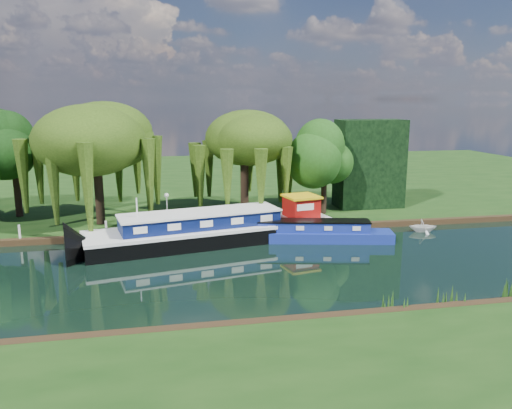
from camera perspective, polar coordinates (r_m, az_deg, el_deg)
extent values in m
plane|color=black|center=(30.54, -10.64, -7.88)|extent=(120.00, 120.00, 0.00)
cube|color=black|center=(63.57, -10.90, 2.66)|extent=(120.00, 52.00, 0.45)
cube|color=black|center=(36.60, -4.77, -3.62)|extent=(18.67, 7.58, 1.22)
cube|color=silver|center=(36.42, -4.79, -2.54)|extent=(18.79, 7.68, 0.22)
cube|color=#0B1647|center=(35.99, -6.35, -1.76)|extent=(11.66, 5.10, 0.96)
cube|color=silver|center=(35.87, -6.37, -0.92)|extent=(11.90, 5.34, 0.12)
cube|color=maroon|center=(38.87, 5.19, -0.29)|extent=(2.63, 2.63, 1.52)
cube|color=gold|center=(38.70, 5.22, 0.93)|extent=(2.92, 2.92, 0.16)
cylinder|color=silver|center=(34.91, -13.42, -1.21)|extent=(0.10, 0.10, 2.43)
cube|color=navy|center=(37.06, 6.53, -3.67)|extent=(11.75, 4.35, 0.87)
cube|color=navy|center=(36.86, 6.56, -2.48)|extent=(8.24, 3.14, 0.73)
cube|color=black|center=(36.76, 6.58, -1.86)|extent=(8.36, 3.26, 0.10)
cube|color=silver|center=(35.98, 1.83, -2.71)|extent=(0.58, 0.17, 0.31)
cube|color=silver|center=(36.05, 5.06, -2.72)|extent=(0.58, 0.17, 0.31)
cube|color=silver|center=(36.24, 8.27, -2.72)|extent=(0.58, 0.17, 0.31)
cube|color=silver|center=(36.54, 11.43, -2.71)|extent=(0.58, 0.17, 0.31)
imported|color=silver|center=(41.55, 18.50, -2.97)|extent=(2.47, 2.24, 1.13)
cylinder|color=black|center=(41.46, -17.51, 1.57)|extent=(0.71, 0.71, 5.46)
ellipsoid|color=#243F0D|center=(40.97, -17.86, 6.99)|extent=(7.62, 7.62, 4.92)
cylinder|color=black|center=(42.64, -1.32, 1.98)|extent=(0.68, 0.68, 4.84)
ellipsoid|color=#243F0D|center=(42.18, -1.34, 6.66)|extent=(6.61, 6.61, 4.27)
cylinder|color=black|center=(46.65, -25.72, 2.60)|extent=(0.56, 0.56, 6.35)
ellipsoid|color=black|center=(46.36, -26.01, 5.77)|extent=(5.08, 5.08, 5.08)
cylinder|color=black|center=(43.70, 7.79, 2.46)|extent=(0.47, 0.47, 5.36)
ellipsoid|color=#1A3F0F|center=(43.40, 7.87, 5.31)|extent=(4.29, 4.29, 4.29)
cube|color=black|center=(47.10, 12.83, 4.57)|extent=(6.00, 3.00, 8.00)
cylinder|color=silver|center=(40.22, -10.14, -0.73)|extent=(0.10, 0.10, 2.20)
sphere|color=white|center=(39.97, -10.20, 1.06)|extent=(0.36, 0.36, 0.36)
cylinder|color=silver|center=(39.64, -25.42, -2.80)|extent=(0.16, 0.16, 1.00)
cylinder|color=silver|center=(38.54, -16.76, -2.54)|extent=(0.16, 0.16, 1.00)
cylinder|color=silver|center=(38.42, -6.32, -2.14)|extent=(0.16, 0.16, 1.00)
cylinder|color=silver|center=(39.32, 2.43, -1.74)|extent=(0.16, 0.16, 1.00)
cone|color=#184312|center=(27.09, 21.07, -9.87)|extent=(1.20, 1.20, 1.10)
cone|color=#184312|center=(29.18, 26.78, -8.81)|extent=(1.20, 1.20, 1.10)
cone|color=#184312|center=(25.61, 15.37, -10.76)|extent=(1.20, 1.20, 1.10)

